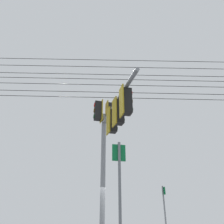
# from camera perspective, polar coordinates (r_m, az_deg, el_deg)

# --- Properties ---
(signal_mast_assembly) EXTENTS (2.84, 3.83, 6.38)m
(signal_mast_assembly) POSITION_cam_1_polar(r_m,az_deg,el_deg) (9.04, -0.59, -4.47)
(signal_mast_assembly) COLOR gray
(signal_mast_assembly) RESTS_ON ground
(route_sign_primary) EXTENTS (0.31, 0.21, 3.08)m
(route_sign_primary) POSITION_cam_1_polar(r_m,az_deg,el_deg) (5.59, 1.94, -19.49)
(route_sign_primary) COLOR slate
(route_sign_primary) RESTS_ON ground
(route_sign_secondary) EXTENTS (0.18, 0.27, 2.79)m
(route_sign_secondary) POSITION_cam_1_polar(r_m,az_deg,el_deg) (11.36, 13.20, -23.41)
(route_sign_secondary) COLOR slate
(route_sign_secondary) RESTS_ON ground
(overhead_wire_span) EXTENTS (27.03, 8.92, 3.05)m
(overhead_wire_span) POSITION_cam_1_polar(r_m,az_deg,el_deg) (11.56, -8.35, 8.35)
(overhead_wire_span) COLOR black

